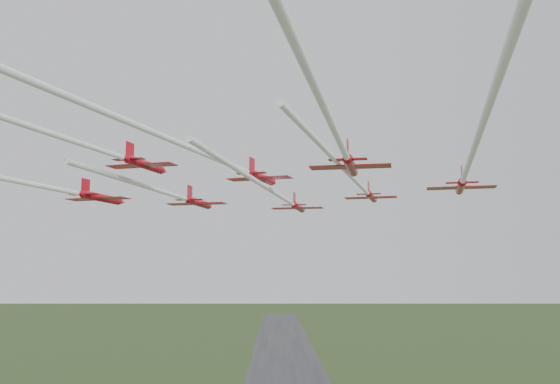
{
  "coord_description": "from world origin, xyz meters",
  "views": [
    {
      "loc": [
        -5.39,
        -95.09,
        46.9
      ],
      "look_at": [
        -4.7,
        -3.32,
        59.0
      ],
      "focal_mm": 40.0,
      "sensor_mm": 36.0,
      "label": 1
    }
  ],
  "objects_px": {
    "jet_lead": "(280,196)",
    "jet_row2_left": "(178,196)",
    "jet_row2_right": "(357,182)",
    "jet_row3_mid": "(212,157)",
    "jet_row4_left": "(69,140)",
    "jet_row3_left": "(49,187)",
    "jet_row4_right": "(333,128)",
    "jet_row3_right": "(468,164)"
  },
  "relations": [
    {
      "from": "jet_lead",
      "to": "jet_row2_left",
      "type": "height_order",
      "value": "jet_lead"
    },
    {
      "from": "jet_row2_left",
      "to": "jet_row3_right",
      "type": "distance_m",
      "value": 46.41
    },
    {
      "from": "jet_lead",
      "to": "jet_row3_right",
      "type": "relative_size",
      "value": 1.07
    },
    {
      "from": "jet_row3_mid",
      "to": "jet_row4_left",
      "type": "xyz_separation_m",
      "value": [
        -13.05,
        -10.92,
        -0.35
      ]
    },
    {
      "from": "jet_lead",
      "to": "jet_row2_right",
      "type": "bearing_deg",
      "value": -45.53
    },
    {
      "from": "jet_row3_right",
      "to": "jet_row4_right",
      "type": "bearing_deg",
      "value": -129.11
    },
    {
      "from": "jet_row2_right",
      "to": "jet_row4_left",
      "type": "height_order",
      "value": "jet_row4_left"
    },
    {
      "from": "jet_row2_right",
      "to": "jet_row3_right",
      "type": "xyz_separation_m",
      "value": [
        8.39,
        -20.09,
        -1.23
      ]
    },
    {
      "from": "jet_row3_mid",
      "to": "jet_row3_right",
      "type": "distance_m",
      "value": 28.99
    },
    {
      "from": "jet_lead",
      "to": "jet_row4_right",
      "type": "distance_m",
      "value": 46.33
    },
    {
      "from": "jet_lead",
      "to": "jet_row4_left",
      "type": "xyz_separation_m",
      "value": [
        -21.23,
        -34.85,
        1.28
      ]
    },
    {
      "from": "jet_lead",
      "to": "jet_row2_left",
      "type": "xyz_separation_m",
      "value": [
        -15.28,
        -3.36,
        -0.48
      ]
    },
    {
      "from": "jet_row3_left",
      "to": "jet_row3_mid",
      "type": "height_order",
      "value": "jet_row3_mid"
    },
    {
      "from": "jet_row3_left",
      "to": "jet_row4_right",
      "type": "height_order",
      "value": "jet_row4_right"
    },
    {
      "from": "jet_row4_right",
      "to": "jet_row3_left",
      "type": "bearing_deg",
      "value": 149.25
    },
    {
      "from": "jet_row2_left",
      "to": "jet_row4_left",
      "type": "xyz_separation_m",
      "value": [
        -5.95,
        -31.49,
        1.76
      ]
    },
    {
      "from": "jet_row3_mid",
      "to": "jet_row2_right",
      "type": "bearing_deg",
      "value": 44.51
    },
    {
      "from": "jet_row3_left",
      "to": "jet_row4_left",
      "type": "height_order",
      "value": "jet_row4_left"
    },
    {
      "from": "jet_lead",
      "to": "jet_row4_left",
      "type": "distance_m",
      "value": 40.83
    },
    {
      "from": "jet_row2_right",
      "to": "jet_row3_mid",
      "type": "bearing_deg",
      "value": -139.25
    },
    {
      "from": "jet_row3_mid",
      "to": "jet_row4_left",
      "type": "height_order",
      "value": "jet_row3_mid"
    },
    {
      "from": "jet_lead",
      "to": "jet_row4_right",
      "type": "xyz_separation_m",
      "value": [
        3.99,
        -46.16,
        -0.18
      ]
    },
    {
      "from": "jet_row2_right",
      "to": "jet_row4_left",
      "type": "distance_m",
      "value": 36.77
    },
    {
      "from": "jet_row4_right",
      "to": "jet_row3_right",
      "type": "bearing_deg",
      "value": 48.19
    },
    {
      "from": "jet_lead",
      "to": "jet_row3_right",
      "type": "xyz_separation_m",
      "value": [
        18.28,
        -35.4,
        -1.27
      ]
    },
    {
      "from": "jet_lead",
      "to": "jet_row2_left",
      "type": "distance_m",
      "value": 15.65
    },
    {
      "from": "jet_row2_right",
      "to": "jet_row4_right",
      "type": "relative_size",
      "value": 0.89
    },
    {
      "from": "jet_row3_left",
      "to": "jet_row4_right",
      "type": "bearing_deg",
      "value": -23.92
    },
    {
      "from": "jet_row3_right",
      "to": "jet_row4_left",
      "type": "xyz_separation_m",
      "value": [
        -39.51,
        0.55,
        2.55
      ]
    },
    {
      "from": "jet_row3_right",
      "to": "jet_lead",
      "type": "bearing_deg",
      "value": 131.23
    },
    {
      "from": "jet_row2_right",
      "to": "jet_lead",
      "type": "bearing_deg",
      "value": 138.1
    },
    {
      "from": "jet_row4_left",
      "to": "jet_row2_left",
      "type": "bearing_deg",
      "value": 96.58
    },
    {
      "from": "jet_row2_left",
      "to": "jet_row4_right",
      "type": "xyz_separation_m",
      "value": [
        19.26,
        -42.8,
        0.29
      ]
    },
    {
      "from": "jet_row2_left",
      "to": "jet_row3_right",
      "type": "bearing_deg",
      "value": -30.44
    },
    {
      "from": "jet_row2_right",
      "to": "jet_row4_left",
      "type": "relative_size",
      "value": 1.04
    },
    {
      "from": "jet_row3_right",
      "to": "jet_row2_left",
      "type": "bearing_deg",
      "value": 150.25
    },
    {
      "from": "jet_row3_left",
      "to": "jet_row3_right",
      "type": "bearing_deg",
      "value": -4.31
    },
    {
      "from": "jet_row2_right",
      "to": "jet_row3_mid",
      "type": "relative_size",
      "value": 0.96
    },
    {
      "from": "jet_row3_right",
      "to": "jet_row4_left",
      "type": "relative_size",
      "value": 1.05
    },
    {
      "from": "jet_row2_right",
      "to": "jet_row3_left",
      "type": "bearing_deg",
      "value": -164.48
    },
    {
      "from": "jet_lead",
      "to": "jet_row4_left",
      "type": "height_order",
      "value": "jet_row4_left"
    },
    {
      "from": "jet_row3_left",
      "to": "jet_row4_left",
      "type": "xyz_separation_m",
      "value": [
        8.87,
        -19.35,
        2.12
      ]
    }
  ]
}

